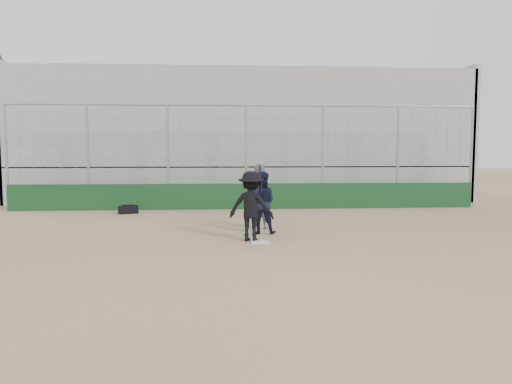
{
  "coord_description": "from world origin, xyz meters",
  "views": [
    {
      "loc": [
        -0.94,
        -12.31,
        2.35
      ],
      "look_at": [
        0.0,
        1.4,
        1.15
      ],
      "focal_mm": 35.0,
      "sensor_mm": 36.0,
      "label": 1
    }
  ],
  "objects": [
    {
      "name": "umpire",
      "position": [
        0.15,
        2.14,
        0.87
      ],
      "size": [
        0.82,
        0.67,
        1.74
      ],
      "primitive_type": "imported",
      "rotation": [
        0.0,
        0.0,
        2.81
      ],
      "color": "#434855",
      "rests_on": "ground"
    },
    {
      "name": "batter_at_plate",
      "position": [
        -0.2,
        0.26,
        0.89
      ],
      "size": [
        1.29,
        0.97,
        1.93
      ],
      "color": "black",
      "rests_on": "ground"
    },
    {
      "name": "backstop",
      "position": [
        0.0,
        7.0,
        0.96
      ],
      "size": [
        18.1,
        0.25,
        4.04
      ],
      "color": "#113519",
      "rests_on": "ground"
    },
    {
      "name": "home_plate",
      "position": [
        0.0,
        0.0,
        0.01
      ],
      "size": [
        0.44,
        0.44,
        0.02
      ],
      "primitive_type": "cube",
      "color": "white",
      "rests_on": "ground"
    },
    {
      "name": "ground",
      "position": [
        0.0,
        0.0,
        0.0
      ],
      "size": [
        90.0,
        90.0,
        0.0
      ],
      "primitive_type": "plane",
      "color": "olive",
      "rests_on": "ground"
    },
    {
      "name": "bleachers",
      "position": [
        0.0,
        11.95,
        2.92
      ],
      "size": [
        20.25,
        6.7,
        6.98
      ],
      "color": "gray",
      "rests_on": "ground"
    },
    {
      "name": "catcher_crouched",
      "position": [
        0.13,
        1.28,
        0.58
      ],
      "size": [
        0.92,
        0.77,
        1.16
      ],
      "color": "black",
      "rests_on": "ground"
    },
    {
      "name": "equipment_bag",
      "position": [
        -4.33,
        5.85,
        0.15
      ],
      "size": [
        0.74,
        0.49,
        0.33
      ],
      "color": "black",
      "rests_on": "ground"
    }
  ]
}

